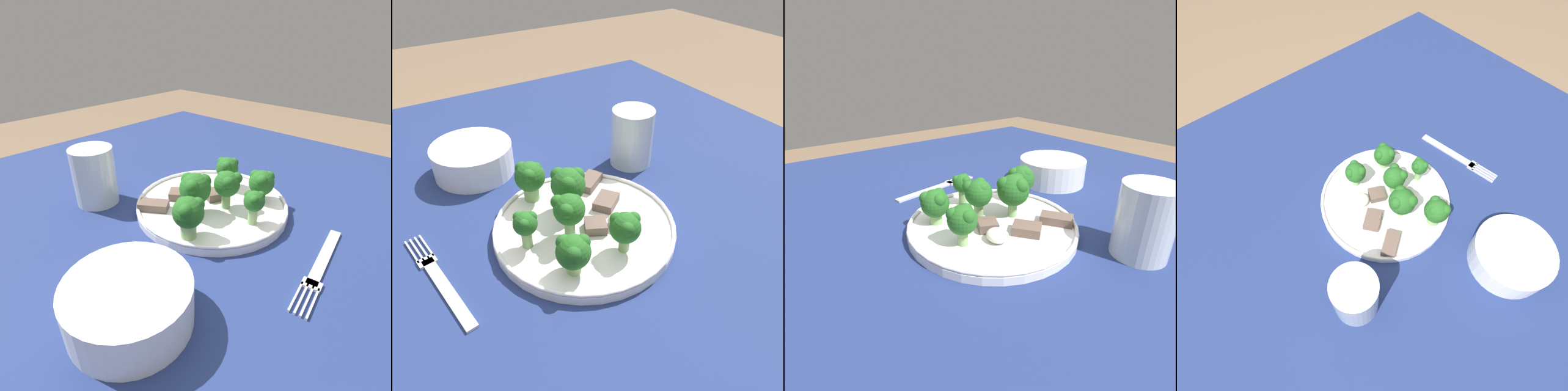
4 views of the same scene
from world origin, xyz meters
TOP-DOWN VIEW (x-y plane):
  - ground_plane at (0.00, 0.00)m, footprint 8.00×8.00m
  - table at (0.00, 0.00)m, footprint 1.13×1.09m
  - dinner_plate at (0.03, -0.06)m, footprint 0.26×0.26m
  - fork at (-0.18, -0.04)m, footprint 0.04×0.19m
  - cream_bowl at (-0.06, 0.18)m, footprint 0.14×0.14m
  - drinking_glass at (0.20, 0.06)m, footprint 0.07×0.07m
  - broccoli_floret_near_rim_left at (0.03, -0.01)m, footprint 0.05×0.05m
  - broccoli_floret_center_left at (-0.00, -0.06)m, footprint 0.05×0.04m
  - broccoli_floret_back_left at (-0.03, -0.13)m, footprint 0.05×0.04m
  - broccoli_floret_front_left at (0.05, -0.13)m, footprint 0.04×0.04m
  - broccoli_floret_center_back at (-0.06, -0.05)m, footprint 0.03×0.03m
  - broccoli_floret_mid_cluster at (-0.01, 0.04)m, footprint 0.05×0.05m
  - meat_slice_front_slice at (0.09, 0.02)m, footprint 0.06×0.05m
  - meat_slice_middle_slice at (0.04, -0.08)m, footprint 0.04×0.04m
  - meat_slice_rear_slice at (0.08, -0.04)m, footprint 0.05×0.05m
  - sauce_dollop at (0.07, -0.08)m, footprint 0.03×0.03m

SIDE VIEW (x-z plane):
  - ground_plane at x=0.00m, z-range 0.00..0.00m
  - table at x=0.00m, z-range 0.28..1.04m
  - fork at x=-0.18m, z-range 0.76..0.77m
  - dinner_plate at x=0.03m, z-range 0.76..0.78m
  - meat_slice_front_slice at x=0.09m, z-range 0.77..0.79m
  - meat_slice_rear_slice at x=0.08m, z-range 0.77..0.79m
  - meat_slice_middle_slice at x=0.04m, z-range 0.77..0.79m
  - sauce_dollop at x=0.07m, z-range 0.77..0.79m
  - cream_bowl at x=-0.06m, z-range 0.76..0.81m
  - drinking_glass at x=0.20m, z-range 0.76..0.86m
  - broccoli_floret_back_left at x=-0.03m, z-range 0.78..0.84m
  - broccoli_floret_center_back at x=-0.06m, z-range 0.78..0.84m
  - broccoli_floret_front_left at x=0.05m, z-range 0.78..0.84m
  - broccoli_floret_mid_cluster at x=-0.01m, z-range 0.78..0.85m
  - broccoli_floret_center_left at x=0.00m, z-range 0.78..0.85m
  - broccoli_floret_near_rim_left at x=0.03m, z-range 0.78..0.86m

